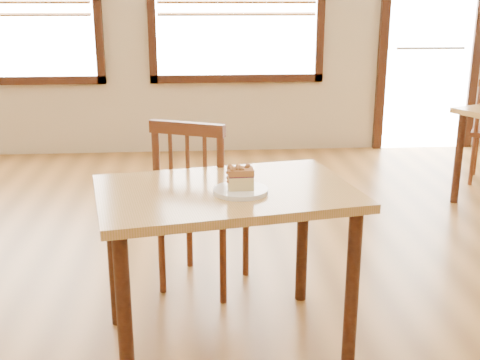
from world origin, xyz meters
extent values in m
plane|color=#C7B391|center=(0.00, 4.00, 1.50)|extent=(7.00, 0.00, 7.00)
cube|color=#371C0F|center=(-1.90, 3.97, 0.76)|extent=(1.76, 0.06, 0.08)
cube|color=#9A5C24|center=(-1.90, 3.94, 1.51)|extent=(1.56, 0.05, 0.03)
cube|color=#9A5C24|center=(-1.90, 3.94, 1.39)|extent=(1.56, 0.05, 0.03)
cube|color=#371C0F|center=(0.30, 3.97, 0.76)|extent=(1.76, 0.06, 0.08)
cube|color=#9A5C24|center=(0.30, 3.94, 1.51)|extent=(1.56, 0.05, 0.03)
cube|color=#9A5C24|center=(0.30, 3.94, 1.39)|extent=(1.56, 0.05, 0.03)
cube|color=white|center=(2.30, 3.98, 1.10)|extent=(0.90, 0.02, 2.20)
cube|color=#371C0F|center=(1.80, 3.97, 1.10)|extent=(0.09, 0.06, 2.20)
cube|color=#371C0F|center=(2.79, 3.97, 1.10)|extent=(0.09, 0.06, 2.20)
cylinder|color=#B2B2B7|center=(2.30, 3.96, 1.05)|extent=(0.72, 0.03, 0.03)
cube|color=#C0874A|center=(-0.03, 0.31, 0.73)|extent=(1.22, 0.93, 0.04)
cylinder|color=#371C0F|center=(-0.44, -0.07, 0.35)|extent=(0.06, 0.06, 0.71)
cylinder|color=#371C0F|center=(0.50, 0.10, 0.35)|extent=(0.06, 0.06, 0.71)
cylinder|color=#371C0F|center=(-0.55, 0.51, 0.35)|extent=(0.06, 0.06, 0.71)
cylinder|color=#371C0F|center=(0.39, 0.69, 0.35)|extent=(0.06, 0.06, 0.71)
cube|color=#582B18|center=(-0.11, 0.92, 0.47)|extent=(0.58, 0.58, 0.04)
cylinder|color=#582B18|center=(0.13, 1.00, 0.21)|extent=(0.04, 0.04, 0.45)
cylinder|color=#582B18|center=(-0.20, 1.15, 0.21)|extent=(0.04, 0.04, 0.45)
cylinder|color=#582B18|center=(-0.02, 0.68, 0.21)|extent=(0.04, 0.04, 0.45)
cylinder|color=#582B18|center=(-0.35, 0.83, 0.21)|extent=(0.04, 0.04, 0.45)
cylinder|color=#582B18|center=(-0.03, 0.66, 0.71)|extent=(0.04, 0.04, 0.48)
cylinder|color=#582B18|center=(-0.35, 0.81, 0.71)|extent=(0.04, 0.04, 0.48)
cube|color=#582B18|center=(-0.19, 0.74, 0.93)|extent=(0.38, 0.20, 0.06)
cylinder|color=#582B18|center=(-0.11, 0.70, 0.70)|extent=(0.02, 0.02, 0.42)
cylinder|color=#582B18|center=(-0.19, 0.74, 0.70)|extent=(0.02, 0.02, 0.42)
cylinder|color=#582B18|center=(-0.28, 0.78, 0.70)|extent=(0.02, 0.02, 0.42)
cylinder|color=#371C0F|center=(1.88, 2.16, 0.35)|extent=(0.06, 0.06, 0.71)
cylinder|color=#582B18|center=(2.38, 2.89, 0.20)|extent=(0.04, 0.04, 0.43)
cylinder|color=#582B18|center=(2.21, 2.60, 0.20)|extent=(0.04, 0.04, 0.43)
cylinder|color=#582B18|center=(2.20, 2.59, 0.67)|extent=(0.04, 0.04, 0.45)
cylinder|color=white|center=(0.03, 0.24, 0.76)|extent=(0.23, 0.23, 0.02)
cylinder|color=white|center=(0.03, 0.24, 0.75)|extent=(0.16, 0.16, 0.01)
cube|color=#FFE290|center=(0.03, 0.24, 0.80)|extent=(0.11, 0.08, 0.06)
cube|color=#401228|center=(0.03, 0.24, 0.83)|extent=(0.11, 0.08, 0.01)
cube|color=#AF6237|center=(0.03, 0.24, 0.84)|extent=(0.11, 0.08, 0.02)
sphere|color=#AF6237|center=(0.06, 0.25, 0.86)|extent=(0.02, 0.02, 0.02)
sphere|color=#AF6237|center=(0.05, 0.26, 0.86)|extent=(0.02, 0.02, 0.02)
sphere|color=#AF6237|center=(0.04, 0.26, 0.86)|extent=(0.02, 0.02, 0.02)
sphere|color=#AF6237|center=(0.03, 0.22, 0.86)|extent=(0.02, 0.02, 0.02)
sphere|color=#AF6237|center=(-0.01, 0.25, 0.86)|extent=(0.01, 0.01, 0.01)
sphere|color=#AF6237|center=(0.01, 0.26, 0.86)|extent=(0.02, 0.02, 0.02)
sphere|color=#AF6237|center=(0.02, 0.21, 0.86)|extent=(0.03, 0.03, 0.03)
sphere|color=#AF6237|center=(0.01, 0.25, 0.86)|extent=(0.02, 0.02, 0.02)
sphere|color=#AF6237|center=(0.07, 0.22, 0.86)|extent=(0.03, 0.03, 0.03)
sphere|color=#AF6237|center=(0.05, 0.24, 0.86)|extent=(0.02, 0.02, 0.02)
sphere|color=#AF6237|center=(0.04, 0.27, 0.86)|extent=(0.02, 0.02, 0.02)
sphere|color=#AF6237|center=(0.03, 0.23, 0.86)|extent=(0.02, 0.02, 0.02)
sphere|color=#AF6237|center=(0.01, 0.24, 0.86)|extent=(0.03, 0.03, 0.03)
sphere|color=#AF6237|center=(0.00, 0.27, 0.86)|extent=(0.02, 0.02, 0.02)
sphere|color=#AF6237|center=(0.05, 0.27, 0.86)|extent=(0.02, 0.02, 0.02)
sphere|color=#AF6237|center=(0.06, 0.27, 0.86)|extent=(0.02, 0.02, 0.02)
sphere|color=#AF6237|center=(0.07, 0.27, 0.86)|extent=(0.02, 0.02, 0.02)
sphere|color=#AF6237|center=(0.06, 0.24, 0.86)|extent=(0.01, 0.01, 0.01)
sphere|color=#AF6237|center=(0.00, 0.25, 0.86)|extent=(0.02, 0.02, 0.02)
sphere|color=#AF6237|center=(0.06, 0.23, 0.86)|extent=(0.01, 0.01, 0.01)
sphere|color=#AF6237|center=(-0.02, 0.23, 0.85)|extent=(0.01, 0.01, 0.01)
sphere|color=#AF6237|center=(-0.02, 0.25, 0.83)|extent=(0.01, 0.01, 0.01)
sphere|color=#AF6237|center=(-0.02, 0.26, 0.85)|extent=(0.01, 0.01, 0.01)
sphere|color=#AF6237|center=(-0.02, 0.25, 0.83)|extent=(0.01, 0.01, 0.01)
camera|label=1|loc=(-0.16, -2.18, 1.54)|focal=45.00mm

